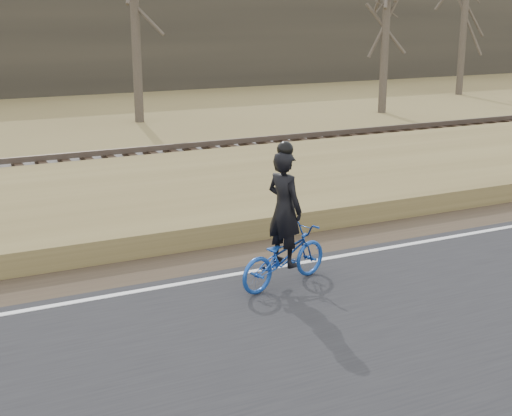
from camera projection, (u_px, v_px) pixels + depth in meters
name	position (u px, v px, depth m)	size (l,w,h in m)	color
ground	(177.00, 293.00, 11.54)	(120.00, 120.00, 0.00)	olive
road	(242.00, 357.00, 9.36)	(120.00, 6.00, 0.06)	black
edge_line	(173.00, 285.00, 11.69)	(120.00, 0.12, 0.01)	silver
shoulder	(154.00, 268.00, 12.57)	(120.00, 1.60, 0.04)	#473A2B
embankment	(109.00, 215.00, 15.11)	(120.00, 5.00, 0.44)	olive
ballast	(71.00, 178.00, 18.40)	(120.00, 3.00, 0.45)	slate
railroad	(70.00, 166.00, 18.32)	(120.00, 2.40, 0.29)	black
cyclist	(284.00, 239.00, 11.54)	(1.93, 1.15, 2.39)	#16409B
bare_tree_center	(135.00, 16.00, 27.80)	(0.36, 0.36, 8.30)	brown
bare_tree_right	(386.00, 24.00, 30.47)	(0.36, 0.36, 7.59)	brown
bare_tree_far_right	(465.00, 6.00, 36.88)	(0.36, 0.36, 9.16)	brown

